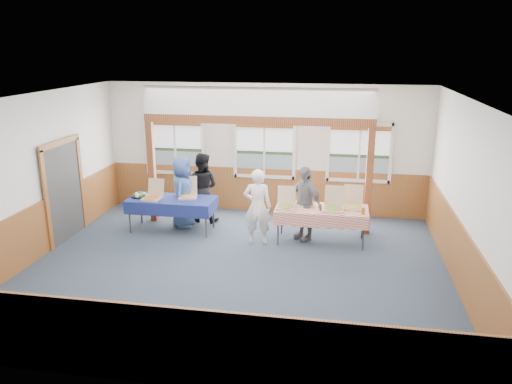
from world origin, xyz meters
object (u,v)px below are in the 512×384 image
table_left (171,201)px  person_grey (304,203)px  woman_black (202,187)px  table_right (322,211)px  man_blue (183,192)px  woman_white (258,207)px

table_left → person_grey: 2.99m
woman_black → person_grey: size_ratio=1.03×
table_right → man_blue: 3.23m
table_left → person_grey: bearing=14.9°
table_right → woman_white: woman_white is taller
table_left → table_right: 3.37m
table_right → woman_black: 3.01m
woman_black → person_grey: woman_black is taller
woman_white → person_grey: bearing=-160.9°
woman_white → woman_black: woman_black is taller
table_left → man_blue: (0.17, 0.31, 0.12)m
woman_white → woman_black: size_ratio=0.98×
table_left → person_grey: (2.99, -0.00, 0.11)m
table_right → person_grey: (-0.38, 0.13, 0.11)m
woman_black → man_blue: bearing=57.8°
table_left → woman_white: size_ratio=1.29×
woman_black → man_blue: size_ratio=1.00×
woman_white → table_left: bearing=-15.6°
table_right → woman_black: size_ratio=1.25×
table_left → woman_white: woman_white is taller
table_left → man_blue: size_ratio=1.27×
table_right → woman_white: bearing=-156.9°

